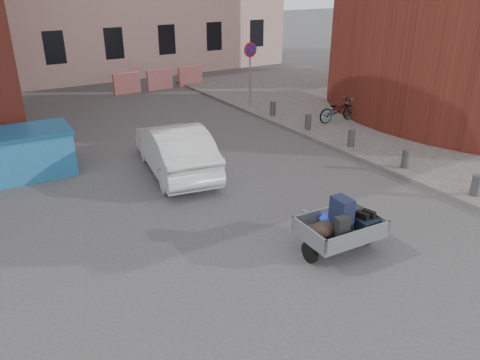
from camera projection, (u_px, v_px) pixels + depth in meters
ground at (255, 247)px, 9.82m from camera, size 120.00×120.00×0.00m
sidewalk at (417, 125)px, 17.74m from camera, size 9.00×24.00×0.12m
no_parking_sign at (250, 61)px, 19.30m from camera, size 0.60×0.09×2.65m
bollards at (351, 138)px, 15.20m from camera, size 0.22×9.02×0.55m
barriers at (160, 79)px, 23.33m from camera, size 4.70×0.18×1.00m
trailer at (340, 226)px, 9.40m from camera, size 1.66×1.84×1.20m
dumpster at (14, 155)px, 13.02m from camera, size 3.20×1.73×1.32m
silver_car at (175, 149)px, 13.35m from camera, size 2.17×4.48×1.42m
bicycle at (338, 110)px, 17.78m from camera, size 1.71×0.70×0.88m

